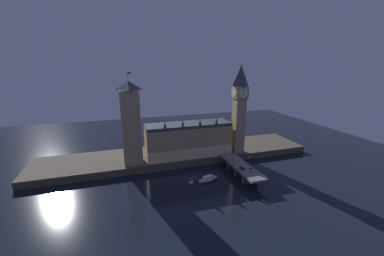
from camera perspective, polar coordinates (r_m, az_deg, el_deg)
ground_plane at (r=164.23m, az=-0.17°, el=-12.25°), size 400.00×400.00×0.00m
embankment at (r=197.30m, az=-3.55°, el=-6.51°), size 220.00×42.00×5.39m
parliament_hall at (r=185.86m, az=-0.88°, el=-2.76°), size 66.49×20.13×31.14m
clock_tower at (r=191.00m, az=11.40°, el=5.15°), size 10.40×10.51×71.46m
victoria_tower at (r=172.04m, az=-14.61°, el=1.12°), size 13.27×13.27×65.55m
bridge at (r=170.71m, az=11.89°, el=-9.58°), size 12.11×46.00×7.39m
car_northbound_lead at (r=175.05m, az=9.83°, el=-7.77°), size 1.98×4.46×1.34m
car_northbound_trail at (r=164.04m, az=12.04°, el=-9.54°), size 2.06×4.35×1.31m
car_southbound_lead at (r=164.14m, az=14.23°, el=-9.66°), size 1.88×4.32×1.36m
pedestrian_near_rail at (r=160.75m, az=11.64°, el=-9.92°), size 0.38×0.38×1.79m
pedestrian_mid_walk at (r=168.61m, az=14.27°, el=-8.90°), size 0.38×0.38×1.57m
pedestrian_far_rail at (r=175.66m, az=8.72°, el=-7.57°), size 0.38×0.38×1.58m
street_lamp_near at (r=153.80m, az=12.81°, el=-9.82°), size 1.34×0.60×6.88m
street_lamp_mid at (r=171.01m, az=13.69°, el=-7.42°), size 1.34×0.60×6.03m
street_lamp_far at (r=177.63m, az=8.07°, el=-6.09°), size 1.34×0.60×6.75m
boat_upstream at (r=161.60m, az=3.91°, el=-12.26°), size 15.89×8.44×3.58m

